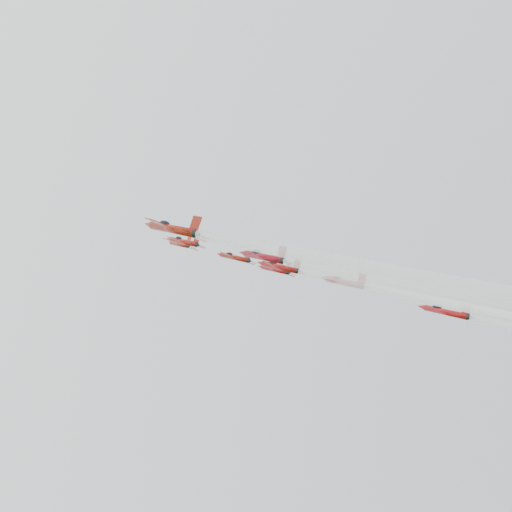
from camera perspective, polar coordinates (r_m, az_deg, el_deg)
jet_lead at (r=140.01m, az=-6.87°, el=1.09°), size 8.71×11.52×6.09m
jet_row2_left at (r=121.62m, az=-6.50°, el=1.30°), size 8.41×11.13×5.88m
jet_row2_center at (r=130.63m, az=-1.96°, el=-0.10°), size 8.67×11.46×6.06m
jet_row2_right at (r=137.14m, az=1.62°, el=-1.17°), size 9.05×11.97×6.32m
jet_center at (r=86.15m, az=20.07°, el=-4.61°), size 9.39×92.64×44.10m
jet_rear_farleft at (r=50.72m, az=18.20°, el=-1.82°), size 10.25×101.10×48.12m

